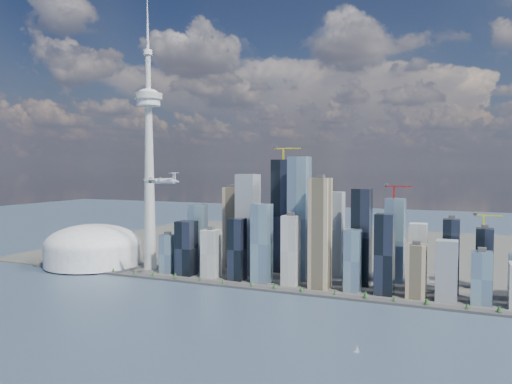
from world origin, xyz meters
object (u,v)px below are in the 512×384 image
at_px(airplane, 161,181).
at_px(sailboat_west, 357,350).
at_px(dome_stadium, 93,247).
at_px(needle_tower, 149,155).

distance_m(airplane, sailboat_west, 443.86).
xyz_separation_m(airplane, sailboat_west, (371.36, -156.53, -186.03)).
bearing_deg(sailboat_west, dome_stadium, 160.43).
distance_m(dome_stadium, sailboat_west, 685.33).
relative_size(dome_stadium, sailboat_west, 21.47).
bearing_deg(dome_stadium, airplane, -24.99).
xyz_separation_m(needle_tower, dome_stadium, (-140.00, -10.00, -196.40)).
distance_m(needle_tower, dome_stadium, 241.40).
relative_size(needle_tower, airplane, 7.12).
xyz_separation_m(dome_stadium, sailboat_west, (626.49, -275.42, -36.45)).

